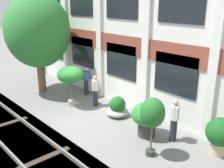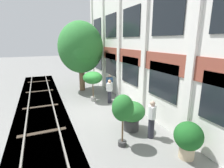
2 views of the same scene
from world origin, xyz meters
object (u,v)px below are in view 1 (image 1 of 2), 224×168
potted_plant_wide_bowl (117,108)px  resident_by_doorway (95,90)px  potted_plant_ribbed_drum (220,134)px  resident_watching_tracks (86,80)px  potted_plant_terracotta_small (152,114)px  potted_plant_tall_urn (70,76)px  broadleaf_tree (38,33)px  resident_near_plants (174,119)px  potted_plant_glazed_jar (147,117)px

potted_plant_wide_bowl → resident_by_doorway: (-1.64, 0.02, 0.47)m
potted_plant_ribbed_drum → potted_plant_wide_bowl: (-4.68, -0.43, -0.41)m
potted_plant_wide_bowl → resident_watching_tracks: size_ratio=0.65×
resident_by_doorway → resident_watching_tracks: bearing=-41.6°
potted_plant_wide_bowl → potted_plant_terracotta_small: bearing=-23.6°
potted_plant_ribbed_drum → resident_watching_tracks: bearing=178.2°
resident_watching_tracks → potted_plant_ribbed_drum: bearing=16.6°
potted_plant_terracotta_small → resident_by_doorway: potted_plant_terracotta_small is taller
resident_watching_tracks → potted_plant_tall_urn: bearing=-43.0°
potted_plant_ribbed_drum → resident_watching_tracks: 7.99m
broadleaf_tree → potted_plant_tall_urn: bearing=0.9°
resident_watching_tracks → resident_by_doorway: bearing=-3.5°
potted_plant_wide_bowl → potted_plant_tall_urn: potted_plant_tall_urn is taller
potted_plant_wide_bowl → resident_near_plants: size_ratio=0.62×
potted_plant_terracotta_small → potted_plant_glazed_jar: bearing=136.3°
potted_plant_ribbed_drum → resident_watching_tracks: (-7.99, 0.25, 0.06)m
potted_plant_ribbed_drum → potted_plant_tall_urn: bearing=-169.5°
potted_plant_wide_bowl → resident_by_doorway: bearing=179.3°
potted_plant_ribbed_drum → potted_plant_wide_bowl: bearing=-174.7°
potted_plant_glazed_jar → resident_near_plants: (0.94, 0.45, 0.08)m
broadleaf_tree → potted_plant_terracotta_small: 8.77m
potted_plant_ribbed_drum → potted_plant_wide_bowl: potted_plant_ribbed_drum is taller
resident_by_doorway → potted_plant_glazed_jar: bearing=153.8°
potted_plant_wide_bowl → potted_plant_tall_urn: size_ratio=0.50×
potted_plant_ribbed_drum → resident_near_plants: (-1.62, -0.40, 0.11)m
resident_watching_tracks → resident_near_plants: 6.41m
potted_plant_glazed_jar → potted_plant_tall_urn: 4.67m
resident_by_doorway → potted_plant_ribbed_drum: bearing=164.1°
potted_plant_terracotta_small → resident_near_plants: (-0.05, 1.40, -0.66)m
potted_plant_wide_bowl → resident_watching_tracks: bearing=168.3°
potted_plant_tall_urn → resident_near_plants: size_ratio=1.23×
resident_by_doorway → resident_near_plants: size_ratio=0.95×
potted_plant_wide_bowl → potted_plant_terracotta_small: (3.12, -1.36, 1.18)m
resident_watching_tracks → resident_near_plants: bearing=12.6°
potted_plant_terracotta_small → potted_plant_tall_urn: bearing=175.1°
potted_plant_ribbed_drum → potted_plant_terracotta_small: size_ratio=0.64×
broadleaf_tree → potted_plant_glazed_jar: size_ratio=4.04×
potted_plant_tall_urn → resident_near_plants: potted_plant_tall_urn is taller
potted_plant_wide_bowl → potted_plant_glazed_jar: size_ratio=0.75×
potted_plant_terracotta_small → broadleaf_tree: bearing=177.1°
potted_plant_glazed_jar → potted_plant_terracotta_small: size_ratio=0.65×
broadleaf_tree → potted_plant_ribbed_drum: broadleaf_tree is taller
potted_plant_ribbed_drum → resident_by_doorway: size_ratio=0.86×
potted_plant_ribbed_drum → resident_near_plants: size_ratio=0.82×
potted_plant_wide_bowl → resident_watching_tracks: resident_watching_tracks is taller
broadleaf_tree → potted_plant_tall_urn: (2.99, 0.05, -1.83)m
potted_plant_ribbed_drum → potted_plant_terracotta_small: bearing=-131.0°
broadleaf_tree → resident_by_doorway: 4.68m
potted_plant_terracotta_small → resident_by_doorway: size_ratio=1.34×
potted_plant_wide_bowl → potted_plant_terracotta_small: 3.60m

